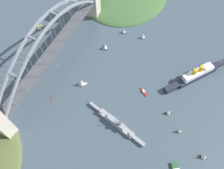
# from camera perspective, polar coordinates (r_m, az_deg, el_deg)

# --- Properties ---
(ground_plane) EXTENTS (1400.00, 1400.00, 0.00)m
(ground_plane) POSITION_cam_1_polar(r_m,az_deg,el_deg) (323.04, -12.91, 4.64)
(ground_plane) COLOR #3D4C56
(harbor_arch_bridge) EXTENTS (263.22, 18.83, 74.92)m
(harbor_arch_bridge) POSITION_cam_1_polar(r_m,az_deg,el_deg) (299.23, -14.04, 7.98)
(harbor_arch_bridge) COLOR #BCB29E
(harbor_arch_bridge) RESTS_ON ground
(ocean_liner) EXTENTS (80.09, 60.76, 21.25)m
(ocean_liner) POSITION_cam_1_polar(r_m,az_deg,el_deg) (317.23, 19.50, 2.28)
(ocean_liner) COLOR #1E2333
(ocean_liner) RESTS_ON ground
(naval_cruiser) EXTENTS (22.40, 77.33, 18.01)m
(naval_cruiser) POSITION_cam_1_polar(r_m,az_deg,el_deg) (272.94, 1.07, -9.20)
(naval_cruiser) COLOR gray
(naval_cruiser) RESTS_ON ground
(seaplane_taxiing_near_bridge) EXTENTS (8.94, 9.33, 4.85)m
(seaplane_taxiing_near_bridge) POSITION_cam_1_polar(r_m,az_deg,el_deg) (370.13, -17.06, 12.98)
(seaplane_taxiing_near_bridge) COLOR #B7B7B2
(seaplane_taxiing_near_bridge) RESTS_ON ground
(small_boat_0) EXTENTS (9.53, 9.57, 12.45)m
(small_boat_0) POSITION_cam_1_polar(r_m,az_deg,el_deg) (295.84, -7.27, 0.49)
(small_boat_0) COLOR silver
(small_boat_0) RESTS_ON ground
(small_boat_1) EXTENTS (8.79, 7.82, 9.02)m
(small_boat_1) POSITION_cam_1_polar(r_m,az_deg,el_deg) (342.80, 7.42, 11.38)
(small_boat_1) COLOR #2D6B3D
(small_boat_1) RESTS_ON ground
(small_boat_2) EXTENTS (4.97, 8.19, 8.31)m
(small_boat_2) POSITION_cam_1_polar(r_m,az_deg,el_deg) (347.08, 2.88, 12.59)
(small_boat_2) COLOR #234C8C
(small_boat_2) RESTS_ON ground
(small_boat_3) EXTENTS (5.04, 7.34, 8.44)m
(small_boat_3) POSITION_cam_1_polar(r_m,az_deg,el_deg) (279.50, 15.85, -10.49)
(small_boat_3) COLOR #2D6B3D
(small_boat_3) RESTS_ON ground
(small_boat_4) EXTENTS (9.32, 11.35, 2.31)m
(small_boat_4) POSITION_cam_1_polar(r_m,az_deg,el_deg) (295.16, 7.55, -1.72)
(small_boat_4) COLOR #B2231E
(small_boat_4) RESTS_ON ground
(small_boat_5) EXTENTS (5.50, 9.34, 9.07)m
(small_boat_5) POSITION_cam_1_polar(r_m,az_deg,el_deg) (278.26, 21.12, -15.61)
(small_boat_5) COLOR black
(small_boat_5) RESTS_ON ground
(small_boat_6) EXTENTS (7.65, 8.88, 9.98)m
(small_boat_6) POSITION_cam_1_polar(r_m,az_deg,el_deg) (327.34, -1.68, 9.03)
(small_boat_6) COLOR black
(small_boat_6) RESTS_ON ground
(small_boat_7) EXTENTS (6.72, 7.40, 8.15)m
(small_boat_7) POSITION_cam_1_polar(r_m,az_deg,el_deg) (285.12, 13.30, -6.38)
(small_boat_7) COLOR black
(small_boat_7) RESTS_ON ground
(channel_marker_buoy) EXTENTS (2.20, 2.20, 2.75)m
(channel_marker_buoy) POSITION_cam_1_polar(r_m,az_deg,el_deg) (296.98, -14.08, -3.21)
(channel_marker_buoy) COLOR red
(channel_marker_buoy) RESTS_ON ground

